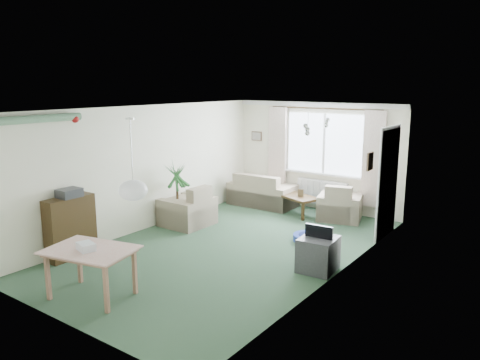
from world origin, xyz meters
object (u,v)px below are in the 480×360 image
Objects in this scene: sofa at (263,189)px; coffee_table at (297,205)px; dining_table at (92,274)px; houseplant at (177,194)px; armchair_corner at (340,201)px; armchair_left at (187,205)px; bookshelf at (70,227)px; pet_bed at (309,238)px; tv_cube at (318,254)px.

sofa is 1.08m from coffee_table.
houseplant is at bearing 113.09° from dining_table.
armchair_left is (-2.34, -2.16, 0.02)m from armchair_corner.
pet_bed is at bearing 45.56° from bookshelf.
bookshelf is at bearing 79.54° from sofa.
houseplant is at bearing -165.80° from pet_bed.
armchair_corner is 0.85× the size of bookshelf.
houseplant reaches higher than tv_cube.
sofa is at bearing 141.59° from pet_bed.
bookshelf is at bearing -7.64° from armchair_left.
bookshelf is at bearing -156.95° from tv_cube.
pet_bed is (-0.74, 1.15, -0.20)m from tv_cube.
dining_table is (1.15, -3.17, -0.08)m from armchair_left.
coffee_table is 2.64m from houseplant.
bookshelf is at bearing -112.03° from coffee_table.
armchair_corner reaches higher than pet_bed.
armchair_corner is at bearing 177.89° from sofa.
bookshelf reaches higher than coffee_table.
houseplant is 2.76m from pet_bed.
coffee_table is 5.13m from dining_table.
houseplant is at bearing 167.32° from tv_cube.
houseplant reaches higher than pet_bed.
dining_table reaches higher than tv_cube.
armchair_left is 0.98× the size of coffee_table.
tv_cube is (3.54, 1.84, -0.25)m from bookshelf.
armchair_left is at bearing 109.97° from dining_table.
armchair_corner is 2.89m from tv_cube.
bookshelf is (-0.34, -2.44, 0.10)m from armchair_left.
armchair_corner is 0.94m from coffee_table.
bookshelf reaches higher than armchair_left.
armchair_left reaches higher than tv_cube.
dining_table is 3.95m from pet_bed.
sofa is at bearing 169.89° from armchair_left.
coffee_table is at bearing 66.69° from bookshelf.
sofa is 2.22m from armchair_left.
coffee_table is 0.89× the size of dining_table.
dining_table is (-1.19, -5.33, -0.06)m from armchair_corner.
sofa is at bearing 79.63° from bookshelf.
armchair_corner is 1.65m from pet_bed.
armchair_left is 0.29m from houseplant.
dining_table is at bearing 96.62° from sofa.
coffee_table reaches higher than pet_bed.
bookshelf reaches higher than pet_bed.
sofa is 2.61× the size of pet_bed.
armchair_left is (-0.40, -2.18, 0.03)m from sofa.
armchair_corner is 3.18m from armchair_left.
armchair_corner is at bearing 12.73° from coffee_table.
houseplant is (-0.55, -2.30, 0.25)m from sofa.
armchair_corner is 5.46m from dining_table.
coffee_table is 3.10m from tv_cube.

